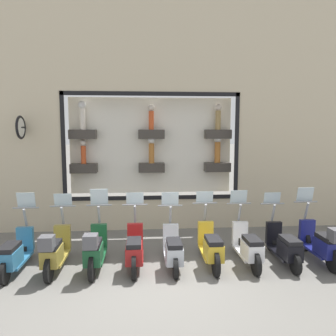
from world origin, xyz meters
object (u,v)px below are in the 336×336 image
object	(u,v)px
scooter_yellow_3	(211,247)
scooter_silver_4	(173,249)
scooter_teal_8	(15,253)
scooter_red_5	(135,249)
scooter_black_1	(285,246)
scooter_navy_0	(322,243)
scooter_olive_7	(55,251)
scooter_white_2	(248,246)
scooter_green_6	(95,249)

from	to	relation	value
scooter_yellow_3	scooter_silver_4	xyz separation A→B (m)	(-0.01, 0.86, -0.03)
scooter_yellow_3	scooter_teal_8	xyz separation A→B (m)	(-0.01, 4.29, -0.02)
scooter_yellow_3	scooter_red_5	xyz separation A→B (m)	(-0.00, 1.72, -0.01)
scooter_black_1	scooter_teal_8	world-z (taller)	scooter_teal_8
scooter_navy_0	scooter_black_1	size ratio (longest dim) A/B	1.01
scooter_yellow_3	scooter_teal_8	bearing A→B (deg)	90.07
scooter_navy_0	scooter_yellow_3	distance (m)	2.58
scooter_olive_7	scooter_silver_4	bearing A→B (deg)	-88.77
scooter_white_2	scooter_red_5	bearing A→B (deg)	89.97
scooter_white_2	scooter_silver_4	size ratio (longest dim) A/B	1.01
scooter_black_1	scooter_white_2	xyz separation A→B (m)	(0.01, 0.86, 0.02)
scooter_olive_7	scooter_black_1	bearing A→B (deg)	-89.39
scooter_white_2	scooter_teal_8	xyz separation A→B (m)	(-0.00, 5.15, -0.01)
scooter_black_1	scooter_yellow_3	world-z (taller)	scooter_yellow_3
scooter_black_1	scooter_green_6	size ratio (longest dim) A/B	0.99
scooter_yellow_3	scooter_black_1	bearing A→B (deg)	-90.29
scooter_navy_0	scooter_black_1	world-z (taller)	scooter_navy_0
scooter_yellow_3	scooter_green_6	world-z (taller)	scooter_green_6
scooter_red_5	scooter_teal_8	size ratio (longest dim) A/B	1.01
scooter_red_5	scooter_green_6	size ratio (longest dim) A/B	1.00
scooter_black_1	scooter_teal_8	xyz separation A→B (m)	(0.00, 6.01, 0.01)
scooter_white_2	scooter_red_5	xyz separation A→B (m)	(0.00, 2.57, 0.01)
scooter_black_1	scooter_silver_4	size ratio (longest dim) A/B	1.00
scooter_olive_7	scooter_navy_0	bearing A→B (deg)	-89.97
scooter_yellow_3	scooter_silver_4	bearing A→B (deg)	90.52
scooter_silver_4	scooter_green_6	distance (m)	1.72
scooter_red_5	scooter_yellow_3	bearing A→B (deg)	-89.94
scooter_black_1	scooter_silver_4	bearing A→B (deg)	89.98
scooter_yellow_3	scooter_red_5	world-z (taller)	scooter_yellow_3
scooter_teal_8	scooter_white_2	bearing A→B (deg)	-89.97
scooter_black_1	scooter_green_6	xyz separation A→B (m)	(-0.05, 4.29, 0.07)
scooter_red_5	scooter_olive_7	xyz separation A→B (m)	(-0.06, 1.72, 0.04)
scooter_navy_0	scooter_yellow_3	bearing A→B (deg)	88.67
scooter_red_5	scooter_teal_8	world-z (taller)	scooter_teal_8
scooter_yellow_3	scooter_olive_7	distance (m)	3.43
scooter_yellow_3	scooter_green_6	xyz separation A→B (m)	(-0.06, 2.57, 0.04)
scooter_black_1	scooter_white_2	size ratio (longest dim) A/B	0.99
scooter_black_1	scooter_red_5	world-z (taller)	scooter_red_5
scooter_navy_0	scooter_red_5	distance (m)	4.29
scooter_navy_0	scooter_teal_8	world-z (taller)	scooter_navy_0
scooter_navy_0	scooter_red_5	bearing A→B (deg)	89.22
scooter_teal_8	scooter_navy_0	bearing A→B (deg)	-90.45
scooter_white_2	scooter_olive_7	world-z (taller)	scooter_white_2
scooter_yellow_3	scooter_green_6	distance (m)	2.58
scooter_yellow_3	scooter_green_6	size ratio (longest dim) A/B	1.00
scooter_yellow_3	scooter_olive_7	size ratio (longest dim) A/B	1.00
scooter_yellow_3	scooter_silver_4	distance (m)	0.86
scooter_black_1	scooter_yellow_3	distance (m)	1.72
scooter_white_2	scooter_green_6	xyz separation A→B (m)	(-0.06, 3.43, 0.05)
scooter_yellow_3	scooter_olive_7	world-z (taller)	scooter_yellow_3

